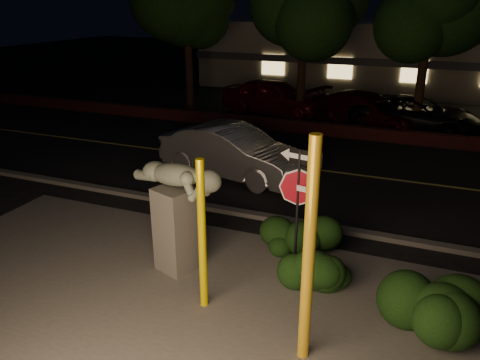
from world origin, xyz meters
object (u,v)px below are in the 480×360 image
(parked_car_dark, at_px, (415,115))
(parked_car_red, at_px, (274,97))
(yellow_pole_left, at_px, (202,237))
(yellow_pole_right, at_px, (309,255))
(signpost, at_px, (298,188))
(silver_sedan, at_px, (233,152))
(sculpture, at_px, (177,204))
(parked_car_darkred, at_px, (366,110))

(parked_car_dark, bearing_deg, parked_car_red, 90.93)
(yellow_pole_left, height_order, parked_car_dark, yellow_pole_left)
(yellow_pole_right, height_order, parked_car_dark, yellow_pole_right)
(yellow_pole_left, xyz_separation_m, parked_car_red, (-3.55, 15.02, -0.55))
(signpost, relative_size, parked_car_red, 0.53)
(silver_sedan, bearing_deg, sculpture, -155.93)
(parked_car_darkred, bearing_deg, sculpture, -169.13)
(yellow_pole_left, xyz_separation_m, silver_sedan, (-2.10, 6.43, -0.62))
(sculpture, bearing_deg, silver_sedan, 120.58)
(parked_car_dark, bearing_deg, yellow_pole_left, 177.03)
(signpost, bearing_deg, yellow_pole_right, -59.21)
(yellow_pole_left, height_order, signpost, yellow_pole_left)
(silver_sedan, xyz_separation_m, parked_car_dark, (5.02, 7.70, -0.05))
(parked_car_darkred, xyz_separation_m, parked_car_dark, (2.01, -0.12, -0.01))
(sculpture, bearing_deg, parked_car_dark, 92.78)
(yellow_pole_right, distance_m, signpost, 2.37)
(signpost, bearing_deg, yellow_pole_left, -115.06)
(sculpture, bearing_deg, signpost, 37.00)
(parked_car_dark, bearing_deg, silver_sedan, 155.58)
(yellow_pole_left, distance_m, sculpture, 1.38)
(signpost, xyz_separation_m, parked_car_dark, (1.68, 12.49, -1.15))
(yellow_pole_left, bearing_deg, parked_car_darkred, 86.33)
(yellow_pole_left, relative_size, parked_car_dark, 0.53)
(yellow_pole_left, height_order, parked_car_darkred, yellow_pole_left)
(yellow_pole_right, bearing_deg, parked_car_red, 109.59)
(sculpture, distance_m, silver_sedan, 5.65)
(parked_car_darkred, relative_size, parked_car_dark, 0.97)
(parked_car_red, bearing_deg, signpost, -151.66)
(parked_car_red, bearing_deg, sculpture, -161.15)
(yellow_pole_right, bearing_deg, silver_sedan, 120.31)
(parked_car_red, relative_size, parked_car_darkred, 0.98)
(parked_car_red, xyz_separation_m, parked_car_darkred, (4.47, -0.77, -0.11))
(yellow_pole_right, xyz_separation_m, parked_car_red, (-5.56, 15.62, -0.94))
(parked_car_red, relative_size, parked_car_dark, 0.95)
(silver_sedan, distance_m, parked_car_darkred, 8.38)
(yellow_pole_left, height_order, yellow_pole_right, yellow_pole_right)
(yellow_pole_right, relative_size, silver_sedan, 0.75)
(silver_sedan, bearing_deg, parked_car_dark, -20.27)
(yellow_pole_left, distance_m, silver_sedan, 6.80)
(yellow_pole_right, relative_size, parked_car_darkred, 0.70)
(parked_car_darkred, distance_m, parked_car_dark, 2.01)
(yellow_pole_left, bearing_deg, yellow_pole_right, -16.64)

